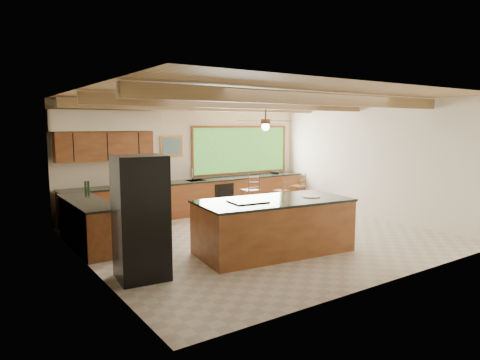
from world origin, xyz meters
TOP-DOWN VIEW (x-y plane):
  - ground at (0.00, 0.00)m, footprint 7.20×7.20m
  - room_shell at (-0.17, 0.65)m, footprint 7.27×6.54m
  - counter_run at (-0.82, 2.52)m, footprint 7.12×3.10m
  - island at (-0.46, -1.02)m, footprint 3.04×1.69m
  - refrigerator at (-3.05, -0.96)m, footprint 0.83×0.81m
  - bar_stool_a at (1.03, 1.75)m, footprint 0.46×0.46m
  - bar_stool_b at (1.94, 1.55)m, footprint 0.38×0.38m
  - bar_stool_c at (2.20, 1.94)m, footprint 0.41×0.41m
  - bar_stool_d at (2.98, 2.07)m, footprint 0.46×0.46m

SIDE VIEW (x-z plane):
  - ground at x=0.00m, z-range 0.00..0.00m
  - counter_run at x=-0.82m, z-range -0.17..1.10m
  - island at x=-0.46m, z-range -0.01..1.02m
  - bar_stool_b at x=1.94m, z-range 0.09..1.02m
  - bar_stool_c at x=2.20m, z-range 0.09..1.02m
  - bar_stool_d at x=2.98m, z-range 0.09..1.12m
  - bar_stool_a at x=1.03m, z-range 0.11..1.26m
  - refrigerator at x=-3.05m, z-range 0.00..1.94m
  - room_shell at x=-0.17m, z-range 0.70..3.72m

